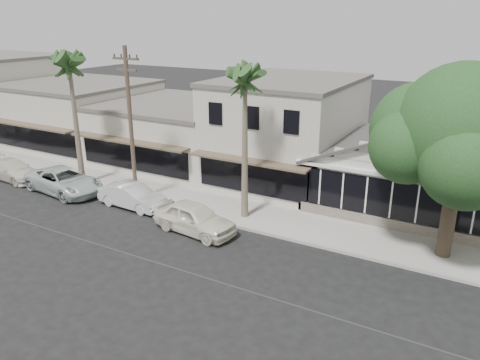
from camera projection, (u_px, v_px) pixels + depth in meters
The scene contains 14 objects.
ground at pixel (219, 282), 19.45m from camera, with size 140.00×140.00×0.00m, color black.
sidewalk_north at pixel (166, 195), 28.68m from camera, with size 90.00×3.50×0.15m, color #9E9991.
corner_shop at pixel (409, 162), 26.53m from camera, with size 10.40×8.60×5.10m.
row_building_near at pixel (287, 132), 30.87m from camera, with size 8.00×10.00×6.50m, color beige.
row_building_midnear at pixel (178, 133), 35.42m from camera, with size 10.00×10.00×4.20m, color beige.
row_building_midfar at pixel (79, 114), 40.15m from camera, with size 11.00×10.00×5.00m, color beige.
utility_pole at pixel (131, 123), 26.31m from camera, with size 1.80×0.24×9.00m.
car_0 at pixel (194, 218), 23.73m from camera, with size 1.84×4.57×1.56m, color white.
car_1 at pixel (132, 196), 26.88m from camera, with size 1.48×4.23×1.39m, color silver.
car_2 at pixel (64, 181), 29.13m from camera, with size 2.54×5.51×1.53m, color #B3C1BB.
car_3 at pixel (13, 170), 31.49m from camera, with size 1.88×4.63×1.34m, color silver.
shade_tree at pixel (461, 133), 19.76m from camera, with size 7.94×7.18×8.81m.
palm_east at pixel (245, 80), 23.10m from camera, with size 3.15×3.15×8.71m.
palm_mid at pixel (69, 65), 28.07m from camera, with size 3.57×3.57×8.98m.
Camera 1 is at (9.08, -14.34, 10.44)m, focal length 35.00 mm.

